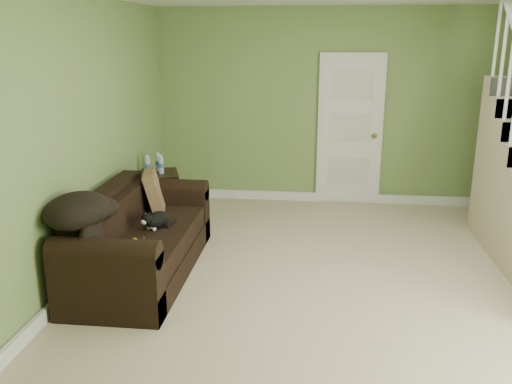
% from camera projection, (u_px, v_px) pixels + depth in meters
% --- Properties ---
extents(floor, '(5.00, 5.50, 0.01)m').
position_uv_depth(floor, '(349.00, 288.00, 4.96)').
color(floor, tan).
rests_on(floor, ground).
extents(wall_back, '(5.00, 0.04, 2.60)m').
position_uv_depth(wall_back, '(343.00, 108.00, 7.22)').
color(wall_back, '#74914E').
rests_on(wall_back, floor).
extents(wall_front, '(5.00, 0.04, 2.60)m').
position_uv_depth(wall_front, '(404.00, 300.00, 1.97)').
color(wall_front, '#74914E').
rests_on(wall_front, floor).
extents(wall_left, '(0.04, 5.50, 2.60)m').
position_uv_depth(wall_left, '(75.00, 143.00, 4.87)').
color(wall_left, '#74914E').
rests_on(wall_left, floor).
extents(baseboard_back, '(5.00, 0.04, 0.12)m').
position_uv_depth(baseboard_back, '(339.00, 197.00, 7.54)').
color(baseboard_back, white).
rests_on(baseboard_back, floor).
extents(baseboard_left, '(0.04, 5.50, 0.12)m').
position_uv_depth(baseboard_left, '(90.00, 270.00, 5.21)').
color(baseboard_left, white).
rests_on(baseboard_left, floor).
extents(door, '(0.86, 0.12, 2.02)m').
position_uv_depth(door, '(350.00, 130.00, 7.25)').
color(door, white).
rests_on(door, floor).
extents(sofa, '(0.90, 2.08, 0.82)m').
position_uv_depth(sofa, '(138.00, 242.00, 5.21)').
color(sofa, black).
rests_on(sofa, floor).
extents(side_table, '(0.65, 0.65, 0.85)m').
position_uv_depth(side_table, '(157.00, 197.00, 6.67)').
color(side_table, black).
rests_on(side_table, floor).
extents(cat, '(0.26, 0.45, 0.21)m').
position_uv_depth(cat, '(157.00, 220.00, 5.19)').
color(cat, black).
rests_on(cat, sofa).
extents(banana, '(0.14, 0.18, 0.05)m').
position_uv_depth(banana, '(136.00, 242.00, 4.80)').
color(banana, gold).
rests_on(banana, sofa).
extents(throw_pillow, '(0.33, 0.50, 0.47)m').
position_uv_depth(throw_pillow, '(155.00, 192.00, 5.76)').
color(throw_pillow, brown).
rests_on(throw_pillow, sofa).
extents(throw_blanket, '(0.66, 0.77, 0.28)m').
position_uv_depth(throw_blanket, '(77.00, 210.00, 4.44)').
color(throw_blanket, black).
rests_on(throw_blanket, sofa).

